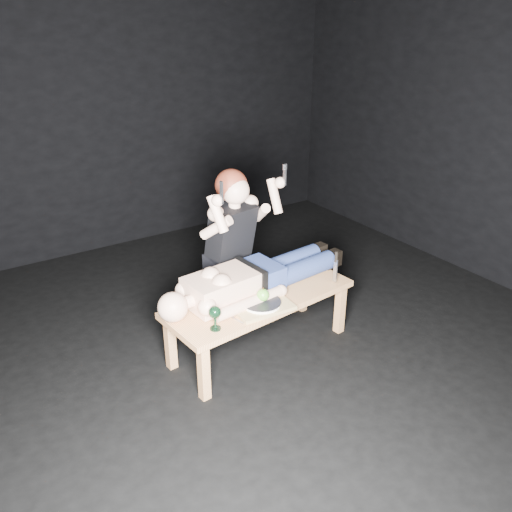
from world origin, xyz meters
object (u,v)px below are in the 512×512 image
goblet (215,318)px  carving_knife (336,267)px  table (260,323)px  kneeling_woman (224,246)px  serving_tray (262,306)px  lying_man (256,274)px

goblet → carving_knife: bearing=3.2°
table → goblet: 0.61m
kneeling_woman → carving_knife: bearing=-55.2°
table → kneeling_woman: bearing=86.2°
kneeling_woman → carving_knife: 0.86m
kneeling_woman → serving_tray: kneeling_woman is taller
lying_man → kneeling_woman: size_ratio=1.04×
table → goblet: size_ratio=8.37×
table → carving_knife: (0.58, -0.14, 0.35)m
goblet → kneeling_woman: bearing=55.2°
goblet → lying_man: bearing=30.5°
serving_tray → kneeling_woman: bearing=83.8°
table → lying_man: 0.37m
table → carving_knife: carving_knife is taller
lying_man → kneeling_woman: (-0.05, 0.37, 0.09)m
lying_man → carving_knife: 0.60m
lying_man → serving_tray: 0.29m
lying_man → goblet: (-0.51, -0.30, -0.05)m
carving_knife → serving_tray: bearing=174.5°
table → lying_man: (0.03, 0.10, 0.36)m
lying_man → serving_tray: bearing=-120.3°
table → goblet: (-0.48, -0.20, 0.31)m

